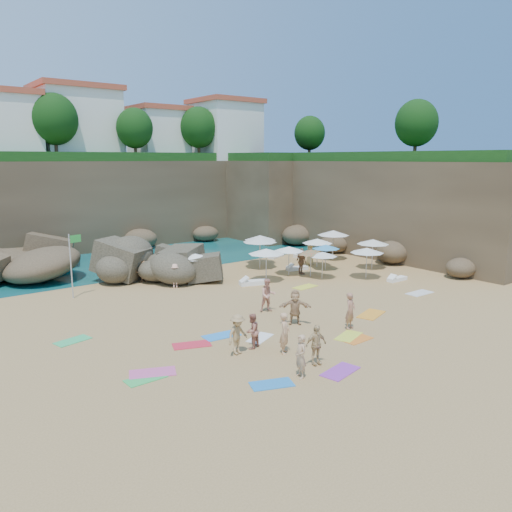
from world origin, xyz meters
TOP-DOWN VIEW (x-y plane):
  - ground at (0.00, 0.00)m, footprint 120.00×120.00m
  - seawater at (0.00, 30.00)m, footprint 120.00×120.00m
  - cliff_back at (2.00, 25.00)m, footprint 44.00×8.00m
  - cliff_right at (19.00, 8.00)m, footprint 8.00×30.00m
  - cliff_corner at (17.00, 20.00)m, footprint 10.00×12.00m
  - clifftop_buildings at (2.96, 25.79)m, footprint 28.48×9.48m
  - clifftop_trees at (4.78, 19.52)m, footprint 35.60×23.82m
  - rock_outcrop at (-3.06, 8.50)m, footprint 7.25×5.56m
  - flag_pole at (-8.39, 7.37)m, footprint 0.75×0.20m
  - parasol_0 at (6.39, 8.16)m, footprint 2.46×2.46m
  - parasol_1 at (5.42, 6.96)m, footprint 2.58×2.58m
  - parasol_2 at (3.22, 3.45)m, footprint 2.42×2.42m
  - parasol_3 at (12.26, 5.91)m, footprint 2.60×2.60m
  - parasol_4 at (9.33, 4.77)m, footprint 2.33×2.33m
  - parasol_5 at (-0.58, 6.37)m, footprint 2.05×2.05m
  - parasol_6 at (6.62, 2.66)m, footprint 2.07×2.07m
  - parasol_7 at (5.75, 4.01)m, footprint 2.20×2.20m
  - parasol_8 at (12.10, 1.67)m, footprint 2.41×2.41m
  - parasol_9 at (6.88, 1.76)m, footprint 2.01×2.01m
  - parasol_10 at (9.04, 3.57)m, footprint 2.05×2.05m
  - parasol_11 at (9.33, -0.09)m, footprint 2.31×2.31m
  - lounger_0 at (-1.19, 9.17)m, footprint 1.59×0.68m
  - lounger_1 at (9.22, 9.55)m, footprint 1.86×1.14m
  - lounger_2 at (11.26, 8.51)m, footprint 1.94×1.03m
  - lounger_3 at (2.04, 3.32)m, footprint 1.97×1.17m
  - lounger_4 at (7.33, 4.85)m, footprint 1.75×0.99m
  - lounger_5 at (10.49, -1.85)m, footprint 1.58×0.56m
  - towel_0 at (-6.48, -8.93)m, footprint 1.79×1.33m
  - towel_1 at (-9.54, -5.30)m, footprint 2.00×1.54m
  - towel_2 at (-0.35, -7.76)m, footprint 1.50×0.79m
  - towel_3 at (-9.99, -5.62)m, footprint 1.56×0.81m
  - towel_4 at (-0.36, -7.21)m, footprint 1.79×1.29m
  - towel_5 at (-3.82, -4.85)m, footprint 1.65×1.28m
  - towel_6 at (-3.62, -9.71)m, footprint 1.87×1.20m
  - towel_7 at (-6.80, -3.66)m, footprint 1.89×1.39m
  - towel_8 at (-5.08, -3.48)m, footprint 1.83×1.05m
  - towel_10 at (3.12, -5.69)m, footprint 2.10×1.49m
  - towel_11 at (-10.87, 0.15)m, footprint 1.71×1.11m
  - towel_12 at (4.33, 0.76)m, footprint 1.73×0.99m
  - towel_13 at (8.93, -4.72)m, footprint 1.81×0.92m
  - person_stand_0 at (-4.09, -6.91)m, footprint 0.78×0.75m
  - person_stand_1 at (-4.86, -5.59)m, footprint 0.92×0.81m
  - person_stand_2 at (-2.46, 5.79)m, footprint 1.09×0.91m
  - person_stand_3 at (6.63, 3.63)m, footprint 0.66×1.19m
  - person_stand_4 at (9.32, 5.55)m, footprint 0.90×0.87m
  - person_stand_5 at (-3.38, 8.49)m, footprint 1.41×0.73m
  - person_stand_6 at (-5.22, -9.12)m, footprint 0.56×0.71m
  - person_lie_0 at (-5.77, -5.78)m, footprint 1.49×1.94m
  - person_lie_1 at (-3.91, -8.61)m, footprint 1.24×1.79m
  - person_lie_3 at (-1.19, -4.35)m, footprint 2.35×2.37m
  - person_lie_4 at (0.45, -6.55)m, footprint 1.14×1.91m
  - person_lie_5 at (-0.95, -1.87)m, footprint 1.48×2.00m

SIDE VIEW (x-z plane):
  - ground at x=0.00m, z-range 0.00..0.00m
  - rock_outcrop at x=-3.06m, z-range -1.41..1.41m
  - seawater at x=0.00m, z-range 0.00..0.00m
  - towel_2 at x=-0.35m, z-range 0.00..0.03m
  - towel_5 at x=-3.82m, z-range 0.00..0.03m
  - towel_3 at x=-9.99m, z-range 0.00..0.03m
  - towel_11 at x=-10.87m, z-range 0.00..0.03m
  - towel_0 at x=-6.48m, z-range 0.00..0.03m
  - towel_4 at x=-0.36m, z-range 0.00..0.03m
  - towel_12 at x=4.33m, z-range 0.00..0.03m
  - towel_7 at x=-6.80m, z-range 0.00..0.03m
  - towel_6 at x=-3.62m, z-range 0.00..0.03m
  - towel_8 at x=-5.08m, z-range 0.00..0.03m
  - towel_1 at x=-9.54m, z-range 0.00..0.03m
  - towel_13 at x=8.93m, z-range 0.00..0.03m
  - towel_10 at x=3.12m, z-range 0.00..0.03m
  - lounger_0 at x=-1.19m, z-range 0.00..0.24m
  - lounger_5 at x=10.49m, z-range 0.00..0.24m
  - lounger_4 at x=7.33m, z-range 0.00..0.26m
  - lounger_1 at x=9.22m, z-range 0.00..0.27m
  - lounger_2 at x=11.26m, z-range 0.00..0.29m
  - lounger_3 at x=2.04m, z-range 0.00..0.29m
  - person_lie_1 at x=-3.91m, z-range 0.00..0.40m
  - person_lie_4 at x=0.45m, z-range 0.00..0.43m
  - person_lie_0 at x=-5.77m, z-range 0.00..0.46m
  - person_lie_3 at x=-1.19m, z-range 0.00..0.46m
  - person_lie_5 at x=-0.95m, z-range 0.00..0.68m
  - person_stand_5 at x=-3.38m, z-range 0.00..1.46m
  - person_stand_1 at x=-4.86m, z-range 0.00..1.58m
  - person_stand_2 at x=-2.46m, z-range 0.00..1.58m
  - person_stand_4 at x=9.32m, z-range 0.00..1.66m
  - person_stand_6 at x=-5.22m, z-range 0.00..1.71m
  - person_stand_0 at x=-4.09m, z-range 0.00..1.81m
  - person_stand_3 at x=6.63m, z-range 0.00..1.92m
  - parasol_9 at x=6.88m, z-range 0.79..2.69m
  - parasol_10 at x=9.04m, z-range 0.81..2.75m
  - parasol_5 at x=-0.58m, z-range 0.81..2.75m
  - parasol_6 at x=6.62m, z-range 0.82..2.78m
  - parasol_7 at x=5.75m, z-range 0.87..2.95m
  - parasol_11 at x=9.33m, z-range 0.91..3.09m
  - parasol_4 at x=9.33m, z-range 0.92..3.12m
  - parasol_8 at x=12.10m, z-range 0.95..3.23m
  - parasol_2 at x=3.22m, z-range 0.96..3.25m
  - parasol_0 at x=6.39m, z-range 0.97..3.29m
  - parasol_1 at x=5.42m, z-range 1.02..3.45m
  - parasol_3 at x=12.26m, z-range 1.03..3.48m
  - flag_pole at x=-8.39m, z-range 0.54..4.44m
  - cliff_back at x=2.00m, z-range 0.00..8.00m
  - cliff_right at x=19.00m, z-range 0.00..8.00m
  - cliff_corner at x=17.00m, z-range 0.00..8.00m
  - clifftop_buildings at x=2.96m, z-range 7.74..14.74m
  - clifftop_trees at x=4.78m, z-range 9.06..13.46m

